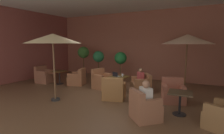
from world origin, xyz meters
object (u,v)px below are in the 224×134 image
Objects in this scene: cafe_table_front_right at (59,74)px; armchair_front_right_east at (45,76)px; potted_tree_mid_right at (121,60)px; patron_blue_shirt at (146,94)px; open_laptop at (116,75)px; armchair_mid_center_south at (224,117)px; armchair_front_left_south at (141,85)px; cafe_table_mid_center at (180,98)px; armchair_mid_center_east at (144,108)px; patio_umbrella_center_beige at (187,40)px; patron_by_window at (141,76)px; armchair_mid_center_north at (173,93)px; cafe_table_front_left at (119,80)px; potted_tree_left_corner at (99,60)px; potted_tree_right_corner at (83,55)px; patio_umbrella_tall_red at (53,39)px; armchair_front_left_north at (102,81)px; iced_drink_cup at (123,75)px; armchair_front_right_north at (77,79)px; armchair_front_left_east at (114,91)px.

cafe_table_front_right is 1.01m from armchair_front_right_east.
potted_tree_mid_right is at bearing 37.43° from cafe_table_front_right.
patron_blue_shirt reaches higher than open_laptop.
armchair_front_left_south is at bearing 140.56° from armchair_mid_center_south.
cafe_table_mid_center is 1.17m from patron_blue_shirt.
patio_umbrella_center_beige is at bearing 79.33° from armchair_mid_center_east.
open_laptop is at bearing -145.31° from patron_by_window.
armchair_front_right_east is at bearing 179.20° from armchair_mid_center_north.
armchair_mid_center_east is 3.00m from patron_by_window.
patron_blue_shirt is at bearing 45.24° from armchair_mid_center_east.
cafe_table_front_left is 0.46× the size of potted_tree_left_corner.
potted_tree_left_corner is 2.97m from open_laptop.
armchair_mid_center_east is at bearing -39.12° from potted_tree_right_corner.
patio_umbrella_tall_red reaches higher than potted_tree_right_corner.
patio_umbrella_center_beige is 3.97× the size of patron_by_window.
armchair_front_right_east is at bearing -177.73° from cafe_table_front_left.
patron_by_window is (-1.52, 0.82, 0.36)m from armchair_mid_center_north.
cafe_table_mid_center is 1.20m from armchair_mid_center_east.
patio_umbrella_center_beige is at bearing 14.24° from cafe_table_front_right.
armchair_mid_center_east is at bearing -1.13° from patio_umbrella_tall_red.
cafe_table_front_right is 6.43m from patio_umbrella_center_beige.
armchair_mid_center_south is at bearing -47.23° from armchair_mid_center_north.
armchair_front_left_north is 8.49× the size of iced_drink_cup.
patron_by_window is (3.06, -1.37, -0.45)m from potted_tree_left_corner.
armchair_front_right_north is 1.33× the size of cafe_table_mid_center.
patio_umbrella_center_beige reaches higher than patron_blue_shirt.
potted_tree_right_corner is at bearing 141.17° from patron_blue_shirt.
potted_tree_left_corner is 1.28m from potted_tree_right_corner.
armchair_mid_center_east is 0.41× the size of patio_umbrella_center_beige.
armchair_mid_center_south is at bearing -26.00° from cafe_table_front_left.
armchair_front_left_north reaches higher than cafe_table_front_left.
armchair_front_left_north is at bearing -0.62° from armchair_front_right_north.
armchair_front_left_north is at bearing 6.29° from armchair_front_right_east.
cafe_table_mid_center is 0.29× the size of patio_umbrella_tall_red.
armchair_mid_center_north is 6.39m from potted_tree_right_corner.
armchair_front_left_north is 0.38× the size of patio_umbrella_tall_red.
armchair_mid_center_north is at bearing -4.56° from open_laptop.
armchair_front_right_north is at bearing 172.93° from open_laptop.
armchair_front_right_east is 8.38m from armchair_mid_center_south.
potted_tree_left_corner is (-2.26, 1.93, 0.58)m from cafe_table_front_left.
armchair_front_right_east is at bearing 161.87° from armchair_mid_center_east.
iced_drink_cup is (4.56, 0.26, 0.41)m from armchair_front_right_east.
armchair_front_left_east reaches higher than cafe_table_mid_center.
armchair_front_right_north is 5.54m from patio_umbrella_center_beige.
potted_tree_mid_right is (-3.38, 0.48, -1.09)m from patio_umbrella_center_beige.
potted_tree_mid_right is at bearing 140.96° from armchair_front_left_south.
potted_tree_left_corner is at bearing 44.14° from armchair_front_right_east.
armchair_front_left_east is 1.01× the size of armchair_mid_center_north.
armchair_front_right_east is at bearing 170.27° from cafe_table_mid_center.
patio_umbrella_center_beige reaches higher than armchair_front_left_south.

